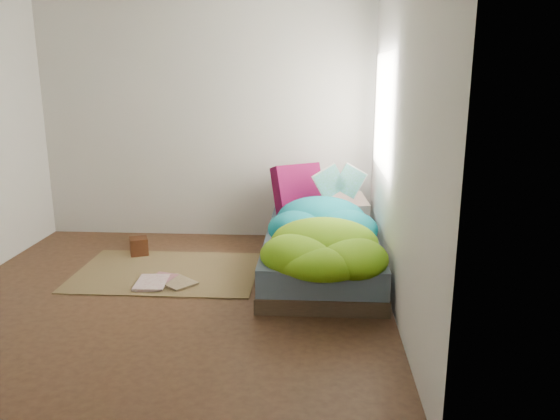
# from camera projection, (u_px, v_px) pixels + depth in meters

# --- Properties ---
(ground) EXTENTS (3.50, 3.50, 0.00)m
(ground) POSITION_uv_depth(u_px,v_px,m) (168.00, 298.00, 4.33)
(ground) COLOR #3D2517
(ground) RESTS_ON ground
(room_walls) EXTENTS (3.54, 3.54, 2.62)m
(room_walls) POSITION_uv_depth(u_px,v_px,m) (158.00, 88.00, 3.94)
(room_walls) COLOR silver
(room_walls) RESTS_ON ground
(bed) EXTENTS (1.00, 2.00, 0.34)m
(bed) POSITION_uv_depth(u_px,v_px,m) (321.00, 252.00, 4.91)
(bed) COLOR #3B3020
(bed) RESTS_ON ground
(duvet) EXTENTS (0.96, 1.84, 0.34)m
(duvet) POSITION_uv_depth(u_px,v_px,m) (322.00, 222.00, 4.61)
(duvet) COLOR #08737B
(duvet) RESTS_ON bed
(rug) EXTENTS (1.60, 1.10, 0.01)m
(rug) POSITION_uv_depth(u_px,v_px,m) (167.00, 272.00, 4.87)
(rug) COLOR brown
(rug) RESTS_ON ground
(pillow_floral) EXTENTS (0.69, 0.50, 0.14)m
(pillow_floral) POSITION_uv_depth(u_px,v_px,m) (335.00, 205.00, 5.60)
(pillow_floral) COLOR white
(pillow_floral) RESTS_ON bed
(pillow_magenta) EXTENTS (0.50, 0.39, 0.50)m
(pillow_magenta) POSITION_uv_depth(u_px,v_px,m) (298.00, 189.00, 5.51)
(pillow_magenta) COLOR #4B0521
(pillow_magenta) RESTS_ON bed
(open_book) EXTENTS (0.44, 0.22, 0.26)m
(open_book) POSITION_uv_depth(u_px,v_px,m) (340.00, 171.00, 5.24)
(open_book) COLOR #297D33
(open_book) RESTS_ON duvet
(wooden_box) EXTENTS (0.22, 0.22, 0.17)m
(wooden_box) POSITION_uv_depth(u_px,v_px,m) (139.00, 246.00, 5.31)
(wooden_box) COLOR #3E1A0E
(wooden_box) RESTS_ON rug
(floor_book_a) EXTENTS (0.28, 0.36, 0.03)m
(floor_book_a) POSITION_uv_depth(u_px,v_px,m) (137.00, 283.00, 4.57)
(floor_book_a) COLOR white
(floor_book_a) RESTS_ON rug
(floor_book_b) EXTENTS (0.28, 0.33, 0.03)m
(floor_book_b) POSITION_uv_depth(u_px,v_px,m) (150.00, 278.00, 4.67)
(floor_book_b) COLOR #B36780
(floor_book_b) RESTS_ON rug
(floor_book_c) EXTENTS (0.39, 0.38, 0.02)m
(floor_book_c) POSITION_uv_depth(u_px,v_px,m) (165.00, 286.00, 4.50)
(floor_book_c) COLOR #9F8868
(floor_book_c) RESTS_ON rug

